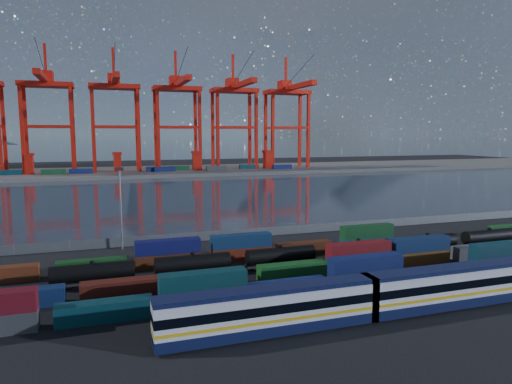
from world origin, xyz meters
name	(u,v)px	position (x,y,z in m)	size (l,w,h in m)	color
ground	(312,271)	(0.00, 0.00, 0.00)	(700.00, 700.00, 0.00)	black
harbor_water	(194,194)	(0.00, 105.00, 0.01)	(700.00, 700.00, 0.00)	#2B323E
far_quay	(160,171)	(0.00, 210.00, 1.00)	(700.00, 70.00, 2.00)	#514F4C
distant_mountains	(128,77)	(63.02, 1600.00, 220.29)	(2470.00, 1100.00, 520.00)	#1E2630
passenger_train	(453,287)	(10.66, -20.83, 2.88)	(79.04, 3.34, 5.73)	silver
container_row_south	(318,280)	(-4.12, -10.42, 2.11)	(140.07, 2.38, 5.06)	#474A4D
container_row_mid	(339,263)	(3.72, -2.28, 1.78)	(140.47, 2.33, 4.97)	#383A3D
container_row_north	(235,251)	(-10.66, 10.56, 1.89)	(127.63, 2.29, 4.88)	navy
tanker_string	(358,249)	(11.28, 4.02, 1.97)	(105.77, 2.74, 3.92)	black
waterfront_fence	(259,232)	(0.00, 28.00, 1.00)	(160.12, 0.12, 2.20)	#595B5E
yard_light_mast	(121,204)	(-30.00, 26.00, 9.30)	(1.60, 0.40, 16.60)	slate
gantry_cranes	(147,98)	(-7.50, 203.10, 43.88)	(202.53, 52.86, 71.58)	red
quay_containers	(144,170)	(-11.00, 195.46, 3.30)	(172.58, 10.99, 2.60)	navy
straddle_carriers	(158,161)	(-2.50, 200.00, 7.82)	(140.00, 7.00, 11.10)	red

